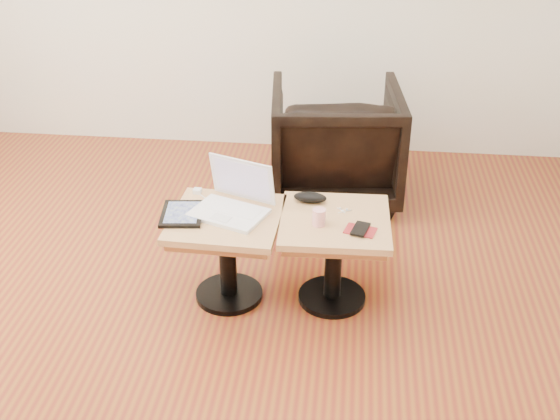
# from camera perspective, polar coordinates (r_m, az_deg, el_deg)

# --- Properties ---
(room_shell) EXTENTS (4.52, 4.52, 2.71)m
(room_shell) POSITION_cam_1_polar(r_m,az_deg,el_deg) (2.79, -9.14, 11.97)
(room_shell) COLOR maroon
(room_shell) RESTS_ON ground
(side_table_left) EXTENTS (0.55, 0.55, 0.48)m
(side_table_left) POSITION_cam_1_polar(r_m,az_deg,el_deg) (3.46, -4.35, -2.20)
(side_table_left) COLOR black
(side_table_left) RESTS_ON ground
(side_table_right) EXTENTS (0.54, 0.54, 0.48)m
(side_table_right) POSITION_cam_1_polar(r_m,az_deg,el_deg) (3.44, 4.43, -2.42)
(side_table_right) COLOR black
(side_table_right) RESTS_ON ground
(laptop) EXTENTS (0.43, 0.39, 0.25)m
(laptop) POSITION_cam_1_polar(r_m,az_deg,el_deg) (3.42, -3.84, 0.65)
(laptop) COLOR white
(laptop) RESTS_ON side_table_left
(tablet) EXTENTS (0.23, 0.27, 0.02)m
(tablet) POSITION_cam_1_polar(r_m,az_deg,el_deg) (3.43, -7.95, -0.30)
(tablet) COLOR black
(tablet) RESTS_ON side_table_left
(charging_adapter) EXTENTS (0.04, 0.04, 0.02)m
(charging_adapter) POSITION_cam_1_polar(r_m,az_deg,el_deg) (3.62, -6.74, 1.55)
(charging_adapter) COLOR white
(charging_adapter) RESTS_ON side_table_left
(glasses_case) EXTENTS (0.17, 0.08, 0.05)m
(glasses_case) POSITION_cam_1_polar(r_m,az_deg,el_deg) (3.51, 2.47, 1.04)
(glasses_case) COLOR black
(glasses_case) RESTS_ON side_table_right
(striped_cup) EXTENTS (0.07, 0.07, 0.08)m
(striped_cup) POSITION_cam_1_polar(r_m,az_deg,el_deg) (3.31, 3.19, -0.58)
(striped_cup) COLOR #F25362
(striped_cup) RESTS_ON side_table_right
(earbuds_tangle) EXTENTS (0.07, 0.05, 0.01)m
(earbuds_tangle) POSITION_cam_1_polar(r_m,az_deg,el_deg) (3.45, 5.17, 0.01)
(earbuds_tangle) COLOR white
(earbuds_tangle) RESTS_ON side_table_right
(phone_on_sleeve) EXTENTS (0.16, 0.14, 0.02)m
(phone_on_sleeve) POSITION_cam_1_polar(r_m,az_deg,el_deg) (3.29, 6.55, -1.60)
(phone_on_sleeve) COLOR maroon
(phone_on_sleeve) RESTS_ON side_table_right
(armchair) EXTENTS (0.86, 0.89, 0.74)m
(armchair) POSITION_cam_1_polar(r_m,az_deg,el_deg) (4.45, 4.51, 5.44)
(armchair) COLOR black
(armchair) RESTS_ON ground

